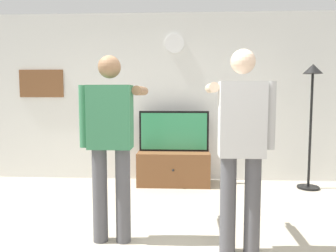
# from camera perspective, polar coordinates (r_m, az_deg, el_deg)

# --- Properties ---
(back_wall) EXTENTS (6.40, 0.10, 2.70)m
(back_wall) POSITION_cam_1_polar(r_m,az_deg,el_deg) (5.51, 0.90, 4.84)
(back_wall) COLOR silver
(back_wall) RESTS_ON ground_plane
(tv_stand) EXTENTS (1.11, 0.56, 0.52)m
(tv_stand) POSITION_cam_1_polar(r_m,az_deg,el_deg) (5.28, 0.98, -7.13)
(tv_stand) COLOR brown
(tv_stand) RESTS_ON ground_plane
(television) EXTENTS (1.08, 0.07, 0.63)m
(television) POSITION_cam_1_polar(r_m,az_deg,el_deg) (5.23, 1.01, -0.88)
(television) COLOR black
(television) RESTS_ON tv_stand
(wall_clock) EXTENTS (0.31, 0.03, 0.31)m
(wall_clock) POSITION_cam_1_polar(r_m,az_deg,el_deg) (5.51, 1.13, 13.84)
(wall_clock) COLOR white
(framed_picture) EXTENTS (0.73, 0.04, 0.45)m
(framed_picture) POSITION_cam_1_polar(r_m,az_deg,el_deg) (5.95, -20.69, 6.77)
(framed_picture) COLOR brown
(floor_lamp) EXTENTS (0.32, 0.32, 1.84)m
(floor_lamp) POSITION_cam_1_polar(r_m,az_deg,el_deg) (5.35, 23.23, 4.05)
(floor_lamp) COLOR black
(floor_lamp) RESTS_ON ground_plane
(person_standing_nearer_lamp) EXTENTS (0.58, 0.78, 1.76)m
(person_standing_nearer_lamp) POSITION_cam_1_polar(r_m,az_deg,el_deg) (3.19, -9.68, -1.98)
(person_standing_nearer_lamp) COLOR #4C4C51
(person_standing_nearer_lamp) RESTS_ON ground_plane
(person_standing_nearer_couch) EXTENTS (0.57, 0.78, 1.79)m
(person_standing_nearer_couch) POSITION_cam_1_polar(r_m,az_deg,el_deg) (2.98, 12.33, -2.38)
(person_standing_nearer_couch) COLOR #4C4C51
(person_standing_nearer_couch) RESTS_ON ground_plane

